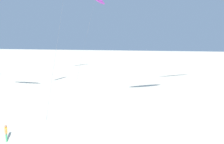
% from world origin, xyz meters
% --- Properties ---
extents(person_near_left, '(0.33, 0.44, 1.63)m').
position_xyz_m(person_near_left, '(-5.84, 13.38, 0.90)').
color(person_near_left, '#338E56').
rests_on(person_near_left, ground).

